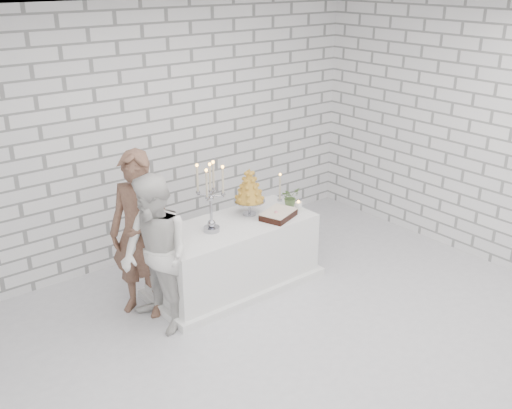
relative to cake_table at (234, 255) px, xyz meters
name	(u,v)px	position (x,y,z in m)	size (l,w,h in m)	color
ground	(290,344)	(-0.25, -1.22, -0.38)	(6.00, 5.00, 0.01)	silver
ceiling	(299,11)	(-0.25, -1.22, 2.62)	(6.00, 5.00, 0.01)	white
wall_back	(149,135)	(-0.25, 1.28, 1.12)	(6.00, 0.01, 3.00)	white
wall_right	(488,137)	(2.75, -1.22, 1.12)	(0.01, 5.00, 3.00)	white
cake_table	(234,255)	(0.00, 0.00, 0.00)	(1.80, 0.80, 0.75)	white
groom	(140,235)	(-1.03, 0.15, 0.49)	(0.63, 0.41, 1.72)	brown
bride	(156,255)	(-1.06, -0.20, 0.41)	(0.76, 0.59, 1.57)	white
candelabra	(211,198)	(-0.29, -0.01, 0.75)	(0.30, 0.30, 0.75)	#9899A2
croquembouche	(249,192)	(0.29, 0.09, 0.65)	(0.35, 0.35, 0.54)	#B37C1F
chocolate_cake	(278,214)	(0.48, -0.18, 0.42)	(0.39, 0.28, 0.08)	black
pillar_candle	(298,207)	(0.76, -0.20, 0.44)	(0.08, 0.08, 0.12)	white
extra_taper	(280,188)	(0.83, 0.20, 0.54)	(0.06, 0.06, 0.32)	beige
flowers	(290,197)	(0.81, -0.01, 0.49)	(0.21, 0.18, 0.23)	#486638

